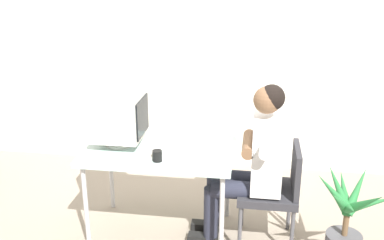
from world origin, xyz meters
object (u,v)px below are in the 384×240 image
crt_monitor (119,116)px  desk_mug (157,156)px  desk (160,155)px  person_seated (253,159)px  office_chair (275,188)px  keyboard (153,148)px  potted_plant (346,226)px

crt_monitor → desk_mug: 0.49m
desk → crt_monitor: crt_monitor is taller
person_seated → office_chair: bearing=-0.0°
keyboard → potted_plant: bearing=-11.4°
desk → crt_monitor: size_ratio=2.77×
office_chair → potted_plant: bearing=-31.1°
crt_monitor → person_seated: bearing=-3.4°
desk → person_seated: bearing=-1.8°
desk_mug → crt_monitor: bearing=143.9°
desk → desk_mug: (0.03, -0.22, 0.10)m
keyboard → desk_mug: size_ratio=4.88×
office_chair → crt_monitor: bearing=177.0°
person_seated → potted_plant: size_ratio=1.64×
desk_mug → potted_plant: bearing=-3.8°
desk_mug → person_seated: bearing=16.2°
crt_monitor → person_seated: 1.09m
person_seated → desk_mug: size_ratio=15.51×
office_chair → potted_plant: size_ratio=1.04×
crt_monitor → desk_mug: (0.36, -0.26, -0.19)m
crt_monitor → keyboard: bearing=-12.8°
crt_monitor → person_seated: (1.06, -0.06, -0.27)m
crt_monitor → desk_mug: size_ratio=5.02×
desk → keyboard: keyboard is taller
office_chair → person_seated: bearing=180.0°
keyboard → person_seated: 0.78m
crt_monitor → office_chair: size_ratio=0.51×
desk → office_chair: office_chair is taller
crt_monitor → desk_mug: crt_monitor is taller
desk → desk_mug: bearing=-82.0°
desk → office_chair: (0.90, -0.02, -0.20)m
crt_monitor → desk_mug: bearing=-36.1°
keyboard → person_seated: (0.78, 0.00, -0.05)m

